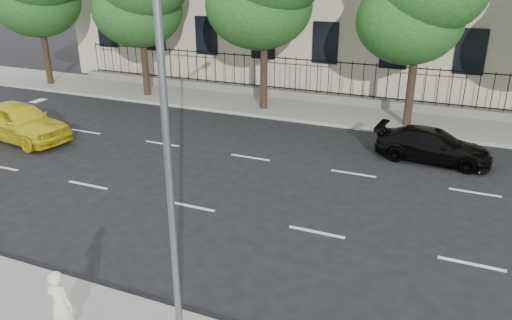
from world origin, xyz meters
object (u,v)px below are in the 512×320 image
at_px(street_light, 179,73).
at_px(yellow_taxi, 20,122).
at_px(black_sedan, 433,145).
at_px(woman_near, 60,306).

relative_size(street_light, yellow_taxi, 1.69).
xyz_separation_m(street_light, yellow_taxi, (-12.18, 6.85, -4.34)).
relative_size(street_light, black_sedan, 1.90).
xyz_separation_m(yellow_taxi, black_sedan, (16.09, 4.31, -0.20)).
height_order(street_light, black_sedan, street_light).
bearing_deg(woman_near, street_light, -133.58).
distance_m(street_light, yellow_taxi, 14.63).
bearing_deg(woman_near, yellow_taxi, -40.32).
xyz_separation_m(street_light, woman_near, (-1.75, -1.87, -4.23)).
relative_size(yellow_taxi, black_sedan, 1.12).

